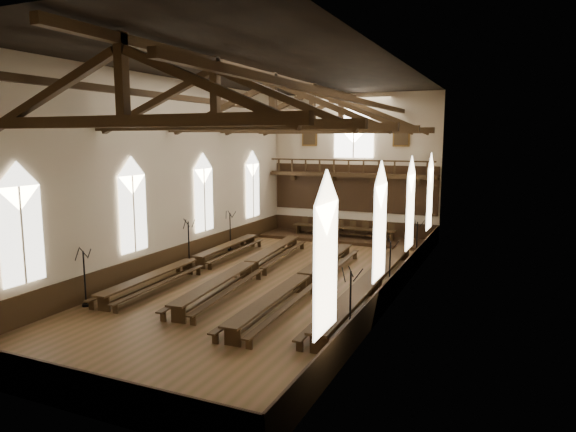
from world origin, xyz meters
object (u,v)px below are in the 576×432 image
object	(u,v)px
refectory_row_c	(303,278)
candelabrum_left_near	(85,289)
refectory_row_b	(249,266)
candelabrum_right_near	(350,318)
refectory_row_d	(373,282)
refectory_row_a	(194,261)
candelabrum_left_far	(230,238)
candelabrum_left_mid	(189,252)
candelabrum_right_far	(417,248)
dais	(343,238)
candelabrum_right_mid	(390,277)
high_table	(343,229)

from	to	relation	value
refectory_row_c	candelabrum_left_near	bearing A→B (deg)	-141.89
refectory_row_b	candelabrum_right_near	distance (m)	9.21
refectory_row_d	refectory_row_a	bearing A→B (deg)	179.38
refectory_row_b	candelabrum_left_far	size ratio (longest dim) A/B	5.90
refectory_row_c	refectory_row_d	world-z (taller)	refectory_row_d
refectory_row_d	candelabrum_left_far	world-z (taller)	candelabrum_left_far
refectory_row_a	candelabrum_left_mid	size ratio (longest dim) A/B	5.46
candelabrum_left_near	candelabrum_right_far	distance (m)	17.67
candelabrum_left_far	candelabrum_right_near	size ratio (longest dim) A/B	0.96
refectory_row_a	refectory_row_b	size ratio (longest dim) A/B	0.97
refectory_row_d	candelabrum_right_near	distance (m)	5.50
refectory_row_c	candelabrum_left_mid	size ratio (longest dim) A/B	5.58
refectory_row_b	candelabrum_left_near	bearing A→B (deg)	-120.13
refectory_row_c	candelabrum_left_far	distance (m)	9.53
dais	candelabrum_left_near	xyz separation A→B (m)	(-5.37, -17.91, 0.65)
refectory_row_b	candelabrum_left_near	distance (m)	7.95
candelabrum_right_far	refectory_row_d	bearing A→B (deg)	-94.85
refectory_row_d	dais	size ratio (longest dim) A/B	1.31
dais	candelabrum_right_mid	world-z (taller)	candelabrum_right_mid
candelabrum_right_mid	candelabrum_right_far	bearing A→B (deg)	90.00
dais	refectory_row_d	bearing A→B (deg)	-65.87
dais	candelabrum_right_mid	bearing A→B (deg)	-62.29
dais	candelabrum_right_near	world-z (taller)	candelabrum_right_near
refectory_row_b	refectory_row_d	world-z (taller)	refectory_row_d
refectory_row_d	candelabrum_right_mid	xyz separation A→B (m)	(0.62, 0.51, 0.17)
refectory_row_c	high_table	bearing A→B (deg)	99.47
dais	candelabrum_left_near	world-z (taller)	candelabrum_left_near
refectory_row_a	candelabrum_left_far	size ratio (longest dim) A/B	5.73
high_table	candelabrum_right_near	world-z (taller)	candelabrum_right_near
refectory_row_d	candelabrum_right_far	xyz separation A→B (m)	(0.62, 7.26, 0.14)
refectory_row_d	refectory_row_b	bearing A→B (deg)	176.61
refectory_row_a	high_table	bearing A→B (deg)	68.21
refectory_row_b	candelabrum_left_far	world-z (taller)	candelabrum_left_far
candelabrum_left_mid	candelabrum_right_far	world-z (taller)	candelabrum_left_mid
candelabrum_left_far	high_table	bearing A→B (deg)	48.60
refectory_row_a	high_table	world-z (taller)	high_table
refectory_row_d	high_table	bearing A→B (deg)	114.13
candelabrum_left_mid	candelabrum_right_near	world-z (taller)	candelabrum_left_mid
candelabrum_left_near	candelabrum_right_far	xyz separation A→B (m)	(11.10, 13.75, -0.03)
refectory_row_a	candelabrum_left_near	size ratio (longest dim) A/B	5.78
refectory_row_b	candelabrum_right_near	bearing A→B (deg)	-39.45
candelabrum_right_near	dais	bearing A→B (deg)	108.75
refectory_row_c	candelabrum_right_near	bearing A→B (deg)	-52.13
refectory_row_c	candelabrum_left_far	world-z (taller)	candelabrum_left_far
candelabrum_right_mid	refectory_row_d	bearing A→B (deg)	-140.30
refectory_row_c	refectory_row_d	bearing A→B (deg)	12.64
dais	candelabrum_left_near	bearing A→B (deg)	-106.69
refectory_row_c	candelabrum_right_far	bearing A→B (deg)	65.00
candelabrum_left_far	candelabrum_right_near	bearing A→B (deg)	-44.19
refectory_row_c	refectory_row_d	xyz separation A→B (m)	(3.09, 0.69, 0.02)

